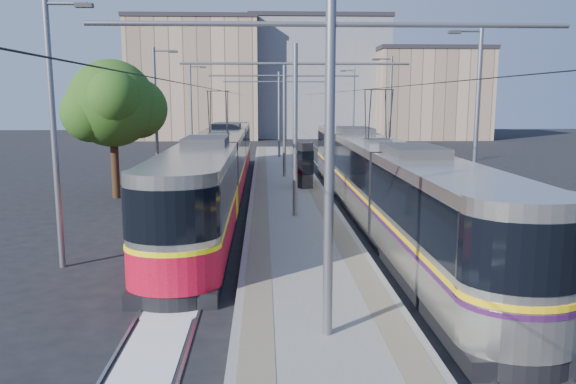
{
  "coord_description": "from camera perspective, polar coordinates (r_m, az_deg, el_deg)",
  "views": [
    {
      "loc": [
        -1.29,
        -14.94,
        5.11
      ],
      "look_at": [
        -0.38,
        6.13,
        1.6
      ],
      "focal_mm": 35.0,
      "sensor_mm": 36.0,
      "label": 1
    }
  ],
  "objects": [
    {
      "name": "tram_left",
      "position": [
        29.35,
        -6.99,
        2.72
      ],
      "size": [
        2.43,
        32.26,
        5.5
      ],
      "color": "black",
      "rests_on": "ground"
    },
    {
      "name": "catenary",
      "position": [
        29.12,
        0.06,
        8.3
      ],
      "size": [
        9.2,
        70.0,
        7.0
      ],
      "color": "slate",
      "rests_on": "platform"
    },
    {
      "name": "rails",
      "position": [
        32.37,
        -0.17,
        0.39
      ],
      "size": [
        8.71,
        70.0,
        0.03
      ],
      "color": "gray",
      "rests_on": "ground"
    },
    {
      "name": "building_centre",
      "position": [
        79.32,
        2.86,
        11.46
      ],
      "size": [
        18.36,
        14.28,
        15.79
      ],
      "color": "gray",
      "rests_on": "ground"
    },
    {
      "name": "tactile_strip_right",
      "position": [
        32.41,
        2.4,
        0.92
      ],
      "size": [
        0.7,
        50.0,
        0.01
      ],
      "primitive_type": "cube",
      "color": "gray",
      "rests_on": "platform"
    },
    {
      "name": "street_lamps",
      "position": [
        35.97,
        -0.43,
        7.97
      ],
      "size": [
        15.18,
        38.22,
        8.0
      ],
      "color": "slate",
      "rests_on": "ground"
    },
    {
      "name": "building_right",
      "position": [
        75.98,
        14.0,
        9.67
      ],
      "size": [
        14.28,
        10.2,
        11.52
      ],
      "color": "tan",
      "rests_on": "ground"
    },
    {
      "name": "tram_right",
      "position": [
        24.7,
        8.96,
        1.77
      ],
      "size": [
        2.43,
        29.71,
        5.5
      ],
      "color": "black",
      "rests_on": "ground"
    },
    {
      "name": "platform",
      "position": [
        32.35,
        -0.17,
        0.63
      ],
      "size": [
        4.0,
        50.0,
        0.3
      ],
      "primitive_type": "cube",
      "color": "gray",
      "rests_on": "ground"
    },
    {
      "name": "building_left",
      "position": [
        75.48,
        -9.28,
        11.23
      ],
      "size": [
        16.32,
        12.24,
        15.19
      ],
      "color": "tan",
      "rests_on": "ground"
    },
    {
      "name": "tactile_strip_left",
      "position": [
        32.3,
        -2.74,
        0.88
      ],
      "size": [
        0.7,
        50.0,
        0.01
      ],
      "primitive_type": "cube",
      "color": "gray",
      "rests_on": "platform"
    },
    {
      "name": "shelter",
      "position": [
        30.65,
        1.6,
        2.86
      ],
      "size": [
        1.04,
        1.29,
        2.47
      ],
      "rotation": [
        0.0,
        0.0,
        0.36
      ],
      "color": "black",
      "rests_on": "platform"
    },
    {
      "name": "tree",
      "position": [
        30.31,
        -16.82,
        8.45
      ],
      "size": [
        4.88,
        4.51,
        7.09
      ],
      "color": "#382314",
      "rests_on": "ground"
    },
    {
      "name": "track_arrow",
      "position": [
        13.19,
        -12.74,
        -13.57
      ],
      "size": [
        1.2,
        5.0,
        0.01
      ],
      "primitive_type": "cube",
      "color": "silver",
      "rests_on": "ground"
    },
    {
      "name": "ground",
      "position": [
        15.84,
        2.35,
        -9.38
      ],
      "size": [
        160.0,
        160.0,
        0.0
      ],
      "primitive_type": "plane",
      "color": "black",
      "rests_on": "ground"
    }
  ]
}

